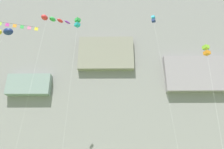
% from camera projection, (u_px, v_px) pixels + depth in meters
% --- Properties ---
extents(cliff_face, '(180.00, 21.91, 65.34)m').
position_uv_depth(cliff_face, '(107.00, 58.00, 65.37)').
color(cliff_face, gray).
rests_on(cliff_face, ground).
extents(kite_box_near_cliff, '(1.88, 2.58, 15.69)m').
position_uv_depth(kite_box_near_cliff, '(206.00, 51.00, 24.74)').
color(kite_box_near_cliff, '#8CCC33').
rests_on(kite_box_near_cliff, ground).
extents(kite_box_high_right, '(1.16, 5.42, 27.75)m').
position_uv_depth(kite_box_high_right, '(154.00, 20.00, 38.29)').
color(kite_box_high_right, '#38B2D1').
rests_on(kite_box_high_right, ground).
extents(kite_banner_high_center, '(4.67, 5.36, 17.76)m').
position_uv_depth(kite_banner_high_center, '(16.00, 32.00, 23.67)').
color(kite_banner_high_center, black).
rests_on(kite_banner_high_center, ground).
extents(kite_windsock_upper_left, '(5.15, 7.57, 28.51)m').
position_uv_depth(kite_windsock_upper_left, '(52.00, 19.00, 39.09)').
color(kite_windsock_upper_left, red).
rests_on(kite_windsock_upper_left, ground).
extents(kite_box_low_left, '(1.09, 2.80, 25.85)m').
position_uv_depth(kite_box_low_left, '(77.00, 23.00, 36.00)').
color(kite_box_low_left, green).
rests_on(kite_box_low_left, ground).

